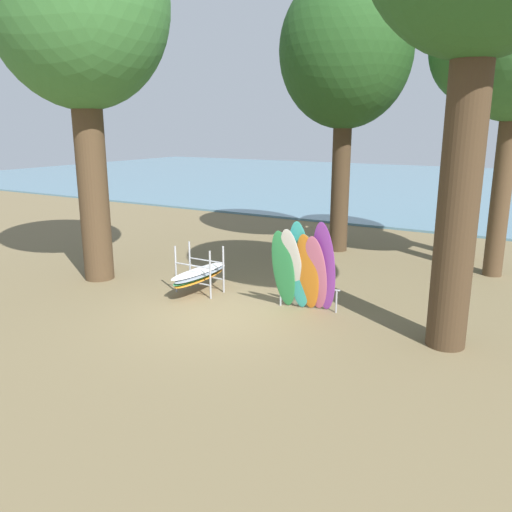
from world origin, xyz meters
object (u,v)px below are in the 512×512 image
object	(u,v)px
leaning_board_pile	(304,270)
tree_foreground_left	(79,8)
tree_far_left_back	(346,53)
board_storage_rack	(200,274)
tree_far_right_back	(480,52)

from	to	relation	value
leaning_board_pile	tree_foreground_left	bearing A→B (deg)	-176.46
tree_far_left_back	board_storage_rack	world-z (taller)	tree_far_left_back
tree_foreground_left	tree_far_left_back	distance (m)	8.21
leaning_board_pile	board_storage_rack	bearing A→B (deg)	179.20
tree_foreground_left	leaning_board_pile	bearing A→B (deg)	3.54
tree_foreground_left	board_storage_rack	world-z (taller)	tree_foreground_left
leaning_board_pile	tree_far_right_back	bearing A→B (deg)	73.66
tree_far_left_back	board_storage_rack	size ratio (longest dim) A/B	4.29
tree_far_left_back	board_storage_rack	bearing A→B (deg)	-102.54
tree_foreground_left	tree_far_right_back	xyz separation A→B (m)	(8.52, 8.06, -0.71)
board_storage_rack	tree_far_right_back	bearing A→B (deg)	55.39
leaning_board_pile	board_storage_rack	xyz separation A→B (m)	(-3.01, 0.04, -0.55)
tree_far_left_back	tree_far_right_back	world-z (taller)	tree_far_left_back
tree_far_right_back	leaning_board_pile	distance (m)	9.66
tree_far_left_back	leaning_board_pile	distance (m)	8.55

